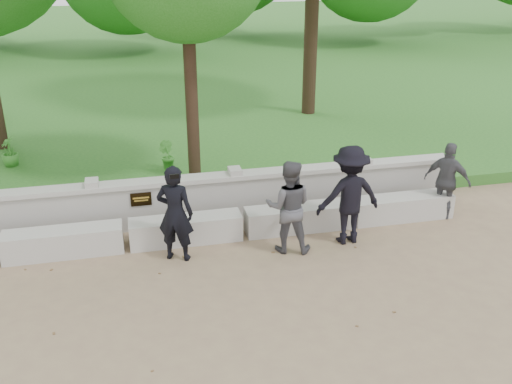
{
  "coord_description": "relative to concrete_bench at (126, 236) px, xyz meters",
  "views": [
    {
      "loc": [
        0.19,
        -6.83,
        4.62
      ],
      "look_at": [
        2.14,
        1.51,
        0.98
      ],
      "focal_mm": 40.0,
      "sensor_mm": 36.0,
      "label": 1
    }
  ],
  "objects": [
    {
      "name": "parapet_wall",
      "position": [
        0.0,
        0.7,
        0.24
      ],
      "size": [
        12.5,
        0.35,
        0.9
      ],
      "color": "#A09D97",
      "rests_on": "ground"
    },
    {
      "name": "visitor_right",
      "position": [
        5.8,
        -0.11,
        0.5
      ],
      "size": [
        0.84,
        0.86,
        1.45
      ],
      "color": "#45464B",
      "rests_on": "ground"
    },
    {
      "name": "concrete_bench",
      "position": [
        0.0,
        0.0,
        0.0
      ],
      "size": [
        11.9,
        0.45,
        0.45
      ],
      "color": "#AAA7A0",
      "rests_on": "ground"
    },
    {
      "name": "lawn",
      "position": [
        -0.0,
        12.1,
        -0.1
      ],
      "size": [
        40.0,
        22.0,
        0.25
      ],
      "primitive_type": "cube",
      "color": "#265A21",
      "rests_on": "ground"
    },
    {
      "name": "shrub_d",
      "position": [
        -2.37,
        3.93,
        0.36
      ],
      "size": [
        0.44,
        0.46,
        0.66
      ],
      "primitive_type": "imported",
      "rotation": [
        0.0,
        0.0,
        5.06
      ],
      "color": "#3D862D",
      "rests_on": "lawn"
    },
    {
      "name": "visitor_left",
      "position": [
        2.61,
        -0.67,
        0.56
      ],
      "size": [
        0.9,
        0.79,
        1.57
      ],
      "color": "#48474D",
      "rests_on": "ground"
    },
    {
      "name": "shrub_b",
      "position": [
        0.94,
        2.93,
        0.34
      ],
      "size": [
        0.44,
        0.45,
        0.64
      ],
      "primitive_type": "imported",
      "rotation": [
        0.0,
        0.0,
        2.29
      ],
      "color": "#3D862D",
      "rests_on": "lawn"
    },
    {
      "name": "man_main",
      "position": [
        0.79,
        -0.54,
        0.58
      ],
      "size": [
        0.69,
        0.65,
        1.6
      ],
      "color": "black",
      "rests_on": "ground"
    },
    {
      "name": "visitor_mid",
      "position": [
        3.68,
        -0.6,
        0.63
      ],
      "size": [
        1.14,
        0.69,
        1.71
      ],
      "color": "black",
      "rests_on": "ground"
    },
    {
      "name": "ground",
      "position": [
        -0.0,
        -1.9,
        -0.22
      ],
      "size": [
        80.0,
        80.0,
        0.0
      ],
      "primitive_type": "plane",
      "color": "#8C7756",
      "rests_on": "ground"
    }
  ]
}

